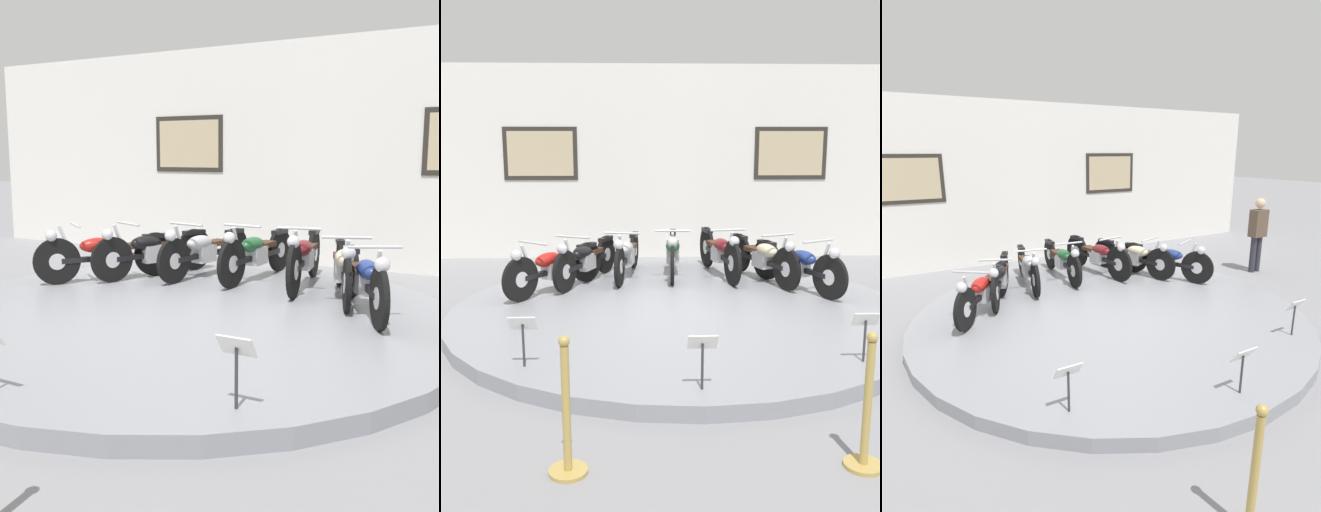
% 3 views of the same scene
% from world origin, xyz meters
% --- Properties ---
extents(ground_plane, '(60.00, 60.00, 0.00)m').
position_xyz_m(ground_plane, '(0.00, 0.00, 0.00)').
color(ground_plane, gray).
extents(display_platform, '(5.95, 5.95, 0.16)m').
position_xyz_m(display_platform, '(0.00, 0.00, 0.08)').
color(display_platform, gray).
rests_on(display_platform, ground_plane).
extents(back_wall, '(14.00, 0.22, 3.68)m').
position_xyz_m(back_wall, '(0.00, 4.15, 1.84)').
color(back_wall, white).
rests_on(back_wall, ground_plane).
extents(motorcycle_red, '(1.21, 1.61, 0.78)m').
position_xyz_m(motorcycle_red, '(-1.76, 0.82, 0.53)').
color(motorcycle_red, black).
rests_on(motorcycle_red, display_platform).
extents(motorcycle_black, '(0.81, 1.83, 0.78)m').
position_xyz_m(motorcycle_black, '(-1.36, 1.35, 0.53)').
color(motorcycle_black, black).
rests_on(motorcycle_black, display_platform).
extents(motorcycle_silver, '(0.54, 1.94, 0.78)m').
position_xyz_m(motorcycle_silver, '(-0.73, 1.70, 0.53)').
color(motorcycle_silver, black).
rests_on(motorcycle_silver, display_platform).
extents(motorcycle_green, '(0.54, 1.97, 0.79)m').
position_xyz_m(motorcycle_green, '(-0.00, 1.83, 0.54)').
color(motorcycle_green, black).
rests_on(motorcycle_green, display_platform).
extents(motorcycle_maroon, '(0.54, 2.01, 0.81)m').
position_xyz_m(motorcycle_maroon, '(0.73, 1.71, 0.56)').
color(motorcycle_maroon, black).
rests_on(motorcycle_maroon, display_platform).
extents(motorcycle_cream, '(0.78, 1.87, 0.79)m').
position_xyz_m(motorcycle_cream, '(1.35, 1.35, 0.54)').
color(motorcycle_cream, black).
rests_on(motorcycle_cream, display_platform).
extents(motorcycle_blue, '(0.95, 1.78, 0.79)m').
position_xyz_m(motorcycle_blue, '(1.76, 0.82, 0.54)').
color(motorcycle_blue, black).
rests_on(motorcycle_blue, display_platform).
extents(info_placard_front_right, '(0.26, 0.11, 0.51)m').
position_xyz_m(info_placard_front_right, '(1.67, -2.03, 0.53)').
color(info_placard_front_right, '#333338').
rests_on(info_placard_front_right, display_platform).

